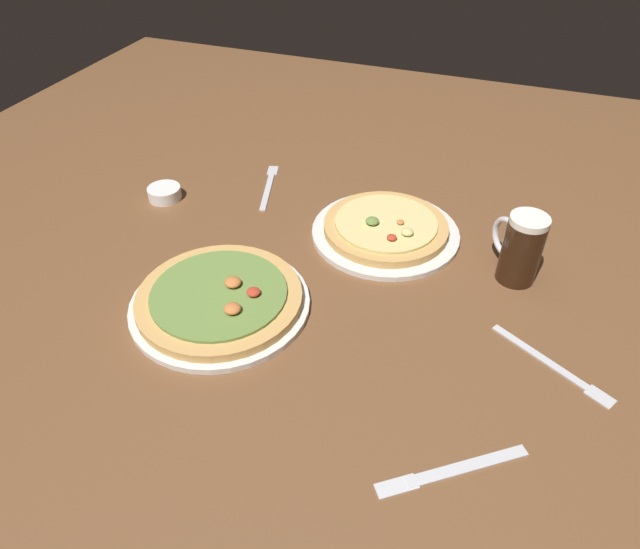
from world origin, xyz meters
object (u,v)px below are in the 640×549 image
at_px(pizza_plate_far, 386,229).
at_px(beer_mug_dark, 520,248).
at_px(fork_spare, 553,365).
at_px(ramekin_sauce, 165,193).
at_px(knife_right, 452,470).
at_px(fork_left, 269,185).
at_px(pizza_plate_near, 220,300).

height_order(pizza_plate_far, beer_mug_dark, beer_mug_dark).
bearing_deg(fork_spare, ramekin_sauce, 165.48).
relative_size(pizza_plate_far, ramekin_sauce, 4.11).
bearing_deg(ramekin_sauce, fork_spare, -14.52).
distance_m(knife_right, fork_spare, 0.28).
bearing_deg(ramekin_sauce, beer_mug_dark, -0.94).
bearing_deg(fork_spare, fork_left, 151.85).
bearing_deg(knife_right, fork_left, 132.16).
xyz_separation_m(beer_mug_dark, knife_right, (-0.04, -0.47, -0.07)).
distance_m(pizza_plate_near, fork_left, 0.44).
bearing_deg(pizza_plate_near, knife_right, -22.39).
distance_m(pizza_plate_far, fork_spare, 0.45).
height_order(beer_mug_dark, knife_right, beer_mug_dark).
bearing_deg(beer_mug_dark, pizza_plate_near, -150.91).
height_order(ramekin_sauce, knife_right, ramekin_sauce).
distance_m(pizza_plate_near, fork_spare, 0.60).
relative_size(beer_mug_dark, ramekin_sauce, 1.85).
bearing_deg(beer_mug_dark, pizza_plate_far, 169.99).
xyz_separation_m(pizza_plate_near, pizza_plate_far, (0.23, 0.33, -0.00)).
height_order(pizza_plate_far, fork_spare, pizza_plate_far).
xyz_separation_m(pizza_plate_near, fork_left, (-0.10, 0.43, -0.01)).
relative_size(pizza_plate_far, fork_left, 1.54).
bearing_deg(fork_spare, pizza_plate_far, 143.67).
xyz_separation_m(pizza_plate_far, fork_spare, (0.36, -0.27, -0.01)).
distance_m(pizza_plate_near, knife_right, 0.51).
bearing_deg(fork_spare, beer_mug_dark, 111.85).
xyz_separation_m(pizza_plate_near, ramekin_sauce, (-0.30, 0.29, -0.00)).
relative_size(ramekin_sauce, fork_left, 0.37).
xyz_separation_m(pizza_plate_far, beer_mug_dark, (0.28, -0.05, 0.06)).
bearing_deg(pizza_plate_far, fork_left, 162.79).
bearing_deg(knife_right, pizza_plate_near, 157.61).
xyz_separation_m(pizza_plate_near, fork_spare, (0.59, 0.06, -0.01)).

